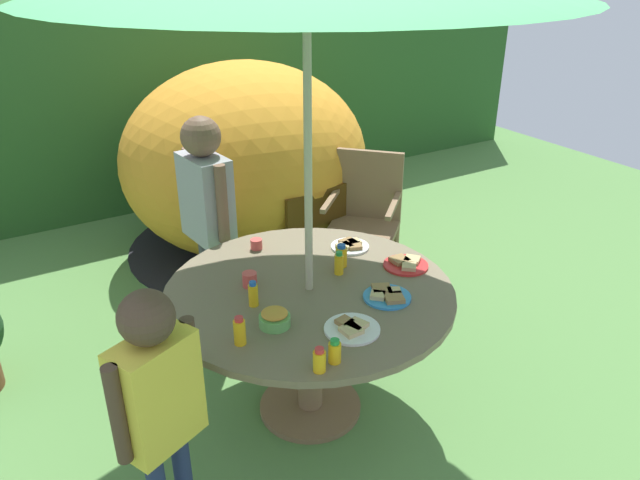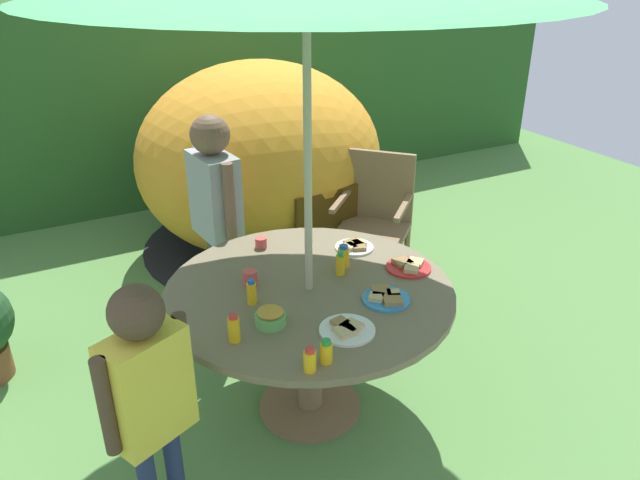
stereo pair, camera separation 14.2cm
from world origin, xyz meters
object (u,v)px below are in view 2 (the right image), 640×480
garden_table (309,312)px  plate_center_front (409,266)px  plate_mid_right (347,329)px  juice_bottle_near_left (234,329)px  juice_bottle_far_left (344,257)px  dome_tent (260,159)px  child_in_yellow_shirt (148,387)px  snack_bowl (270,317)px  plate_front_edge (386,297)px  juice_bottle_back_edge (310,360)px  cup_near (250,277)px  cup_far (261,243)px  juice_bottle_mid_left (251,292)px  plate_near_right (354,246)px  juice_bottle_far_right (340,264)px  child_in_grey_shirt (215,196)px  juice_bottle_center_back (326,352)px  wooden_chair (375,217)px

garden_table → plate_center_front: size_ratio=6.07×
plate_mid_right → juice_bottle_near_left: (-0.44, 0.16, 0.05)m
plate_mid_right → juice_bottle_near_left: size_ratio=1.89×
plate_center_front → juice_bottle_far_left: bearing=148.8°
dome_tent → juice_bottle_near_left: bearing=-123.9°
child_in_yellow_shirt → snack_bowl: size_ratio=8.57×
plate_front_edge → plate_center_front: bearing=36.6°
dome_tent → juice_bottle_near_left: (-1.03, -2.18, 0.07)m
juice_bottle_back_edge → cup_near: juice_bottle_back_edge is taller
plate_front_edge → cup_far: size_ratio=3.52×
juice_bottle_mid_left → plate_near_right: bearing=20.3°
juice_bottle_back_edge → cup_far: bearing=76.9°
plate_center_front → plate_front_edge: 0.34m
plate_mid_right → juice_bottle_far_right: juice_bottle_far_right is taller
child_in_grey_shirt → plate_mid_right: (0.09, -1.41, -0.12)m
juice_bottle_far_left → juice_bottle_mid_left: juice_bottle_mid_left is taller
plate_near_right → juice_bottle_center_back: size_ratio=2.00×
garden_table → dome_tent: dome_tent is taller
child_in_yellow_shirt → juice_bottle_mid_left: size_ratio=9.56×
juice_bottle_far_right → juice_bottle_mid_left: bearing=-174.6°
juice_bottle_far_left → snack_bowl: bearing=-150.3°
juice_bottle_center_back → cup_far: bearing=80.9°
juice_bottle_far_left → dome_tent: bearing=80.4°
garden_table → juice_bottle_mid_left: size_ratio=11.34×
wooden_chair → plate_near_right: wooden_chair is taller
juice_bottle_center_back → cup_far: 1.07m
wooden_chair → juice_bottle_far_left: 1.10m
dome_tent → juice_bottle_far_right: dome_tent is taller
child_in_grey_shirt → snack_bowl: 1.23m
cup_near → juice_bottle_far_left: bearing=-6.6°
child_in_yellow_shirt → plate_center_front: size_ratio=5.12×
plate_center_front → plate_front_edge: (-0.27, -0.20, 0.00)m
plate_near_right → juice_bottle_far_right: juice_bottle_far_right is taller
cup_far → juice_bottle_near_left: bearing=-120.1°
garden_table → wooden_chair: (0.96, 0.91, -0.04)m
juice_bottle_mid_left → juice_bottle_back_edge: (0.01, -0.56, -0.01)m
juice_bottle_far_left → cup_far: size_ratio=1.90×
child_in_yellow_shirt → juice_bottle_mid_left: bearing=10.3°
plate_center_front → juice_bottle_near_left: juice_bottle_near_left is taller
child_in_grey_shirt → plate_center_front: size_ratio=5.93×
plate_near_right → plate_mid_right: 0.79m
dome_tent → plate_near_right: size_ratio=10.61×
plate_near_right → juice_bottle_far_right: (-0.21, -0.21, 0.04)m
plate_mid_right → juice_bottle_far_right: (0.22, 0.45, 0.05)m
child_in_yellow_shirt → plate_near_right: child_in_yellow_shirt is taller
child_in_grey_shirt → snack_bowl: bearing=-14.4°
wooden_chair → juice_bottle_back_edge: wooden_chair is taller
garden_table → juice_bottle_far_right: size_ratio=11.46×
juice_bottle_near_left → cup_far: juice_bottle_near_left is taller
plate_front_edge → juice_bottle_far_right: juice_bottle_far_right is taller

